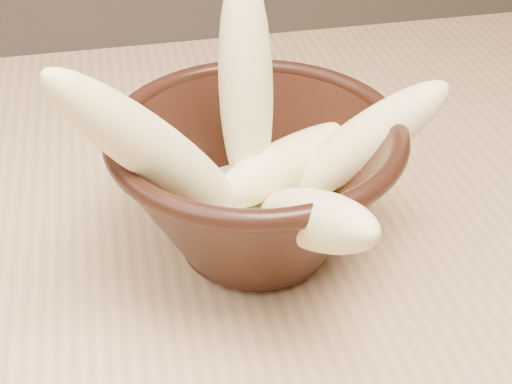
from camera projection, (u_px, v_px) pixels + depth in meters
table at (68, 378)px, 0.53m from camera, size 1.20×0.80×0.75m
bowl at (256, 181)px, 0.49m from camera, size 0.20×0.20×0.11m
milk_puddle at (256, 212)px, 0.50m from camera, size 0.11×0.11×0.02m
banana_upright at (246, 88)px, 0.48m from camera, size 0.04×0.07×0.16m
banana_left at (156, 153)px, 0.43m from camera, size 0.15×0.09×0.16m
banana_right at (363, 144)px, 0.49m from camera, size 0.13×0.06×0.12m
banana_across at (288, 164)px, 0.50m from camera, size 0.14×0.09×0.05m
banana_front at (312, 219)px, 0.42m from camera, size 0.06×0.16×0.11m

